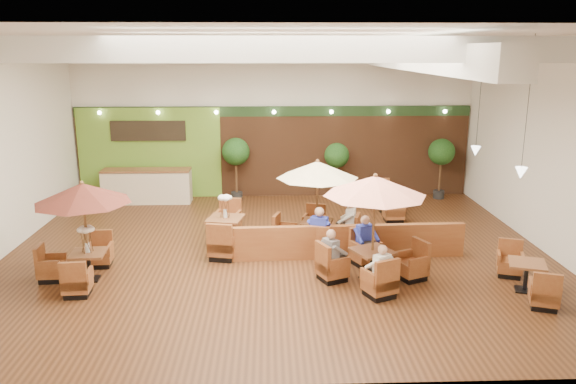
{
  "coord_description": "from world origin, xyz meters",
  "views": [
    {
      "loc": [
        -0.21,
        -13.84,
        5.15
      ],
      "look_at": [
        0.3,
        0.5,
        1.5
      ],
      "focal_mm": 35.0,
      "sensor_mm": 36.0,
      "label": 1
    }
  ],
  "objects_px": {
    "topiary_0": "(236,154)",
    "topiary_1": "(337,158)",
    "diner_2": "(333,249)",
    "diner_1": "(366,236)",
    "diner_0": "(380,265)",
    "topiary_2": "(441,154)",
    "table_0": "(82,210)",
    "table_1": "(374,208)",
    "booth_divider": "(342,242)",
    "service_counter": "(147,186)",
    "table_4": "(526,277)",
    "table_3": "(226,228)",
    "diner_3": "(320,227)",
    "table_2": "(317,187)",
    "table_5": "(388,203)",
    "diner_4": "(349,218)"
  },
  "relations": [
    {
      "from": "topiary_0",
      "to": "diner_0",
      "type": "xyz_separation_m",
      "value": [
        3.48,
        -8.09,
        -0.92
      ]
    },
    {
      "from": "service_counter",
      "to": "table_3",
      "type": "distance_m",
      "value": 5.44
    },
    {
      "from": "diner_0",
      "to": "diner_4",
      "type": "xyz_separation_m",
      "value": [
        -0.2,
        3.33,
        0.03
      ]
    },
    {
      "from": "table_2",
      "to": "diner_0",
      "type": "xyz_separation_m",
      "value": [
        1.07,
        -3.33,
        -0.9
      ]
    },
    {
      "from": "table_2",
      "to": "table_1",
      "type": "bearing_deg",
      "value": -49.67
    },
    {
      "from": "diner_3",
      "to": "table_3",
      "type": "bearing_deg",
      "value": -178.81
    },
    {
      "from": "table_2",
      "to": "diner_4",
      "type": "distance_m",
      "value": 1.22
    },
    {
      "from": "booth_divider",
      "to": "diner_3",
      "type": "relative_size",
      "value": 7.27
    },
    {
      "from": "table_0",
      "to": "diner_2",
      "type": "xyz_separation_m",
      "value": [
        5.62,
        -0.22,
        -0.93
      ]
    },
    {
      "from": "table_0",
      "to": "topiary_1",
      "type": "xyz_separation_m",
      "value": [
        6.56,
        6.95,
        -0.18
      ]
    },
    {
      "from": "topiary_1",
      "to": "diner_2",
      "type": "xyz_separation_m",
      "value": [
        -0.94,
        -7.18,
        -0.75
      ]
    },
    {
      "from": "table_2",
      "to": "topiary_2",
      "type": "distance_m",
      "value": 6.74
    },
    {
      "from": "booth_divider",
      "to": "diner_2",
      "type": "bearing_deg",
      "value": -107.8
    },
    {
      "from": "service_counter",
      "to": "topiary_0",
      "type": "distance_m",
      "value": 3.25
    },
    {
      "from": "booth_divider",
      "to": "topiary_1",
      "type": "height_order",
      "value": "topiary_1"
    },
    {
      "from": "booth_divider",
      "to": "diner_0",
      "type": "height_order",
      "value": "diner_0"
    },
    {
      "from": "table_4",
      "to": "topiary_0",
      "type": "relative_size",
      "value": 1.08
    },
    {
      "from": "table_1",
      "to": "diner_4",
      "type": "bearing_deg",
      "value": 70.76
    },
    {
      "from": "table_1",
      "to": "table_5",
      "type": "height_order",
      "value": "table_1"
    },
    {
      "from": "diner_4",
      "to": "topiary_1",
      "type": "bearing_deg",
      "value": 13.71
    },
    {
      "from": "table_4",
      "to": "diner_3",
      "type": "bearing_deg",
      "value": 171.43
    },
    {
      "from": "booth_divider",
      "to": "table_4",
      "type": "bearing_deg",
      "value": -31.34
    },
    {
      "from": "table_3",
      "to": "diner_1",
      "type": "distance_m",
      "value": 3.85
    },
    {
      "from": "service_counter",
      "to": "diner_2",
      "type": "height_order",
      "value": "diner_2"
    },
    {
      "from": "diner_1",
      "to": "table_0",
      "type": "bearing_deg",
      "value": -13.6
    },
    {
      "from": "table_2",
      "to": "diner_1",
      "type": "distance_m",
      "value": 2.04
    },
    {
      "from": "diner_2",
      "to": "topiary_2",
      "type": "bearing_deg",
      "value": 115.6
    },
    {
      "from": "topiary_2",
      "to": "diner_0",
      "type": "distance_m",
      "value": 8.94
    },
    {
      "from": "booth_divider",
      "to": "table_5",
      "type": "xyz_separation_m",
      "value": [
        2.0,
        3.96,
        -0.09
      ]
    },
    {
      "from": "topiary_2",
      "to": "table_3",
      "type": "bearing_deg",
      "value": -146.87
    },
    {
      "from": "topiary_0",
      "to": "topiary_1",
      "type": "xyz_separation_m",
      "value": [
        3.5,
        0.0,
        -0.15
      ]
    },
    {
      "from": "table_3",
      "to": "diner_3",
      "type": "distance_m",
      "value": 2.63
    },
    {
      "from": "diner_2",
      "to": "diner_1",
      "type": "bearing_deg",
      "value": 103.39
    },
    {
      "from": "table_0",
      "to": "table_1",
      "type": "xyz_separation_m",
      "value": [
        6.53,
        -0.22,
        0.04
      ]
    },
    {
      "from": "service_counter",
      "to": "table_4",
      "type": "bearing_deg",
      "value": -38.2
    },
    {
      "from": "table_2",
      "to": "table_5",
      "type": "xyz_separation_m",
      "value": [
        2.55,
        2.95,
        -1.29
      ]
    },
    {
      "from": "table_0",
      "to": "diner_1",
      "type": "height_order",
      "value": "table_0"
    },
    {
      "from": "table_1",
      "to": "diner_3",
      "type": "distance_m",
      "value": 2.1
    },
    {
      "from": "diner_2",
      "to": "diner_4",
      "type": "distance_m",
      "value": 2.52
    },
    {
      "from": "table_3",
      "to": "diner_0",
      "type": "height_order",
      "value": "table_3"
    },
    {
      "from": "topiary_0",
      "to": "topiary_2",
      "type": "bearing_deg",
      "value": 0.0
    },
    {
      "from": "topiary_2",
      "to": "diner_0",
      "type": "xyz_separation_m",
      "value": [
        -3.71,
        -8.09,
        -0.87
      ]
    },
    {
      "from": "table_3",
      "to": "topiary_2",
      "type": "distance_m",
      "value": 8.7
    },
    {
      "from": "service_counter",
      "to": "diner_0",
      "type": "xyz_separation_m",
      "value": [
        6.54,
        -7.89,
        0.15
      ]
    },
    {
      "from": "booth_divider",
      "to": "diner_3",
      "type": "bearing_deg",
      "value": 162.92
    },
    {
      "from": "booth_divider",
      "to": "table_4",
      "type": "relative_size",
      "value": 2.63
    },
    {
      "from": "topiary_2",
      "to": "diner_2",
      "type": "height_order",
      "value": "topiary_2"
    },
    {
      "from": "topiary_0",
      "to": "diner_1",
      "type": "bearing_deg",
      "value": -60.96
    },
    {
      "from": "table_0",
      "to": "diner_4",
      "type": "xyz_separation_m",
      "value": [
        6.33,
        2.19,
        -0.92
      ]
    },
    {
      "from": "booth_divider",
      "to": "topiary_0",
      "type": "bearing_deg",
      "value": 115.35
    }
  ]
}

